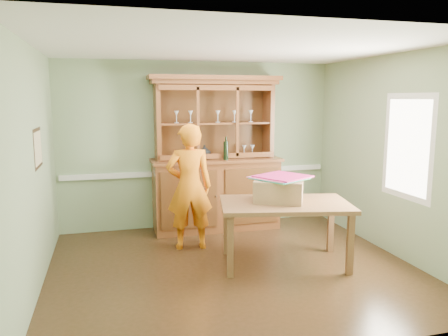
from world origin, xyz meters
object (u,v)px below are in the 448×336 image
object	(u,v)px
china_hutch	(216,176)
dining_table	(285,210)
cardboard_box	(279,190)
person	(189,187)

from	to	relation	value
china_hutch	dining_table	bearing A→B (deg)	-74.98
china_hutch	cardboard_box	xyz separation A→B (m)	(0.41, -1.67, 0.09)
china_hutch	cardboard_box	size ratio (longest dim) A/B	4.10
cardboard_box	person	bearing A→B (deg)	140.57
dining_table	person	size ratio (longest dim) A/B	1.01
china_hutch	person	bearing A→B (deg)	-125.02
cardboard_box	person	xyz separation A→B (m)	(-1.00, 0.83, -0.06)
dining_table	china_hutch	bearing A→B (deg)	117.17
cardboard_box	person	world-z (taller)	person
dining_table	cardboard_box	distance (m)	0.26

